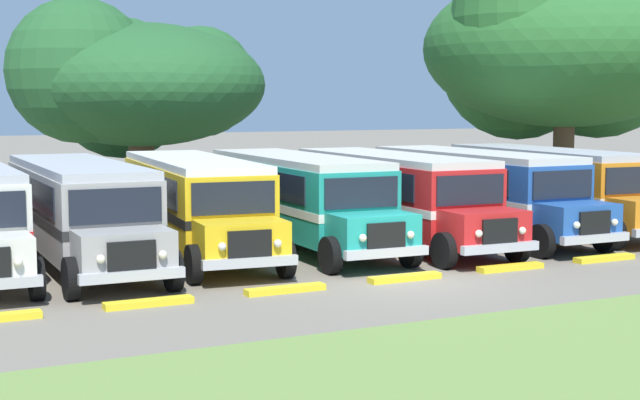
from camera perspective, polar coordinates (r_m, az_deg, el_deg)
The scene contains 14 objects.
ground_plane at distance 23.75m, azimuth 5.42°, elevation -4.97°, with size 220.00×220.00×0.00m, color slate.
parked_bus_slot_1 at distance 26.98m, azimuth -14.36°, elevation -0.42°, with size 2.85×10.86×2.82m.
parked_bus_slot_2 at distance 28.31m, azimuth -7.61°, elevation 0.01°, with size 3.61×10.98×2.82m.
parked_bus_slot_3 at distance 29.39m, azimuth -1.30°, elevation 0.28°, with size 3.01×10.88×2.82m.
parked_bus_slot_4 at distance 30.25m, azimuth 4.52°, elevation 0.42°, with size 2.94×10.87×2.82m.
parked_bus_slot_5 at distance 32.27m, azimuth 9.48°, elevation 0.71°, with size 2.77×10.85×2.82m.
parked_bus_slot_6 at distance 34.46m, azimuth 13.77°, elevation 0.95°, with size 3.33×10.94×2.82m.
curb_wheelstop_1 at distance 21.25m, azimuth -10.34°, elevation -6.15°, with size 2.00×0.36×0.15m, color yellow.
curb_wheelstop_2 at distance 22.37m, azimuth -2.12°, elevation -5.44°, with size 2.00×0.36×0.15m, color yellow.
curb_wheelstop_3 at distance 23.91m, azimuth 5.17°, elevation -4.71°, with size 2.00×0.36×0.15m, color yellow.
curb_wheelstop_4 at distance 25.78m, azimuth 11.47°, elevation -4.03°, with size 2.00×0.36×0.15m, color yellow.
curb_wheelstop_5 at distance 27.92m, azimuth 16.85°, elevation -3.40°, with size 2.00×0.36×0.15m, color yellow.
broad_shade_tree at distance 41.51m, azimuth -11.28°, elevation 6.95°, with size 11.33×12.07×8.68m.
secondary_tree at distance 44.37m, azimuth 14.26°, elevation 8.82°, with size 13.25×13.42×11.21m.
Camera 1 is at (-12.37, -19.77, 4.51)m, focal length 52.80 mm.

